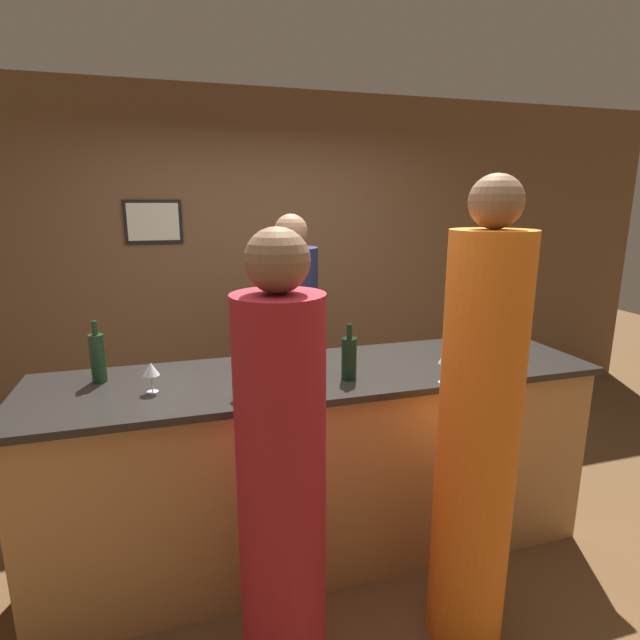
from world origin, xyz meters
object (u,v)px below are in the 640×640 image
at_px(wine_bottle_1, 98,357).
at_px(ice_bucket, 269,353).
at_px(bartender, 293,356).
at_px(guest_0, 282,488).
at_px(guest_1, 477,439).
at_px(wine_bottle_0, 349,358).

xyz_separation_m(wine_bottle_1, ice_bucket, (0.82, -0.11, -0.02)).
relative_size(bartender, wine_bottle_1, 5.99).
distance_m(wine_bottle_1, ice_bucket, 0.83).
distance_m(guest_0, wine_bottle_1, 1.18).
height_order(guest_0, guest_1, guest_1).
distance_m(guest_1, ice_bucket, 1.08).
bearing_deg(wine_bottle_0, ice_bucket, 150.48).
bearing_deg(ice_bucket, wine_bottle_0, -29.52).
bearing_deg(guest_1, wine_bottle_0, 122.35).
height_order(bartender, ice_bucket, bartender).
height_order(bartender, guest_1, guest_1).
height_order(wine_bottle_0, ice_bucket, wine_bottle_0).
relative_size(guest_0, guest_1, 0.91).
relative_size(bartender, ice_bucket, 8.56).
bearing_deg(wine_bottle_1, guest_1, -29.92).
bearing_deg(wine_bottle_1, bartender, 32.86).
bearing_deg(wine_bottle_0, bartender, 91.99).
xyz_separation_m(wine_bottle_0, wine_bottle_1, (-1.18, 0.32, 0.01)).
xyz_separation_m(guest_1, ice_bucket, (-0.72, 0.78, 0.21)).
relative_size(guest_0, wine_bottle_1, 5.98).
distance_m(guest_0, ice_bucket, 0.83).
distance_m(guest_1, wine_bottle_1, 1.80).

